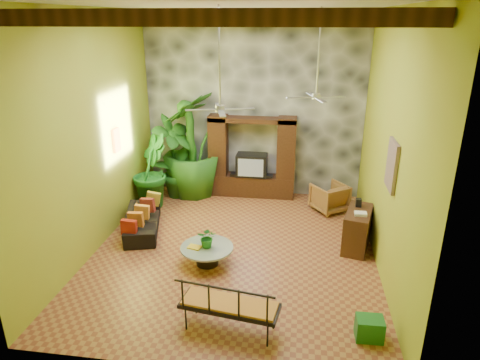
% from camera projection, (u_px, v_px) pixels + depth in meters
% --- Properties ---
extents(ground, '(7.00, 7.00, 0.00)m').
position_uv_depth(ground, '(235.00, 249.00, 9.43)').
color(ground, brown).
rests_on(ground, ground).
extents(ceiling, '(6.00, 7.00, 0.02)m').
position_uv_depth(ceiling, '(234.00, 5.00, 7.66)').
color(ceiling, silver).
rests_on(ceiling, back_wall).
extents(back_wall, '(6.00, 0.02, 5.00)m').
position_uv_depth(back_wall, '(254.00, 106.00, 11.79)').
color(back_wall, '#A09A24').
rests_on(back_wall, ground).
extents(left_wall, '(0.02, 7.00, 5.00)m').
position_uv_depth(left_wall, '(93.00, 134.00, 8.95)').
color(left_wall, '#A09A24').
rests_on(left_wall, ground).
extents(right_wall, '(0.02, 7.00, 5.00)m').
position_uv_depth(right_wall, '(389.00, 146.00, 8.15)').
color(right_wall, '#A09A24').
rests_on(right_wall, ground).
extents(stone_accent_wall, '(5.98, 0.10, 4.98)m').
position_uv_depth(stone_accent_wall, '(254.00, 107.00, 11.73)').
color(stone_accent_wall, '#313438').
rests_on(stone_accent_wall, ground).
extents(ceiling_beams, '(5.95, 5.36, 0.22)m').
position_uv_depth(ceiling_beams, '(234.00, 18.00, 7.74)').
color(ceiling_beams, '#391C12').
rests_on(ceiling_beams, ceiling).
extents(entertainment_center, '(2.40, 0.55, 2.30)m').
position_uv_depth(entertainment_center, '(252.00, 163.00, 11.99)').
color(entertainment_center, black).
rests_on(entertainment_center, ground).
extents(ceiling_fan_front, '(1.28, 1.28, 1.86)m').
position_uv_depth(ceiling_fan_front, '(220.00, 98.00, 7.88)').
color(ceiling_fan_front, '#A6A6AA').
rests_on(ceiling_fan_front, ceiling).
extents(ceiling_fan_back, '(1.28, 1.28, 1.86)m').
position_uv_depth(ceiling_fan_back, '(317.00, 87.00, 9.13)').
color(ceiling_fan_back, '#A6A6AA').
rests_on(ceiling_fan_back, ceiling).
extents(wall_art_mask, '(0.06, 0.32, 0.55)m').
position_uv_depth(wall_art_mask, '(116.00, 140.00, 10.01)').
color(wall_art_mask, orange).
rests_on(wall_art_mask, left_wall).
extents(wall_art_painting, '(0.06, 0.70, 0.90)m').
position_uv_depth(wall_art_painting, '(392.00, 165.00, 7.67)').
color(wall_art_painting, '#255189').
rests_on(wall_art_painting, right_wall).
extents(sofa, '(1.17, 1.97, 0.54)m').
position_uv_depth(sofa, '(143.00, 221.00, 10.15)').
color(sofa, black).
rests_on(sofa, ground).
extents(wicker_armchair, '(1.11, 1.12, 0.74)m').
position_uv_depth(wicker_armchair, '(329.00, 197.00, 11.22)').
color(wicker_armchair, brown).
rests_on(wicker_armchair, ground).
extents(tall_plant_a, '(1.34, 1.49, 2.35)m').
position_uv_depth(tall_plant_a, '(174.00, 157.00, 11.79)').
color(tall_plant_a, '#205F19').
rests_on(tall_plant_a, ground).
extents(tall_plant_b, '(1.04, 1.21, 1.99)m').
position_uv_depth(tall_plant_b, '(150.00, 170.00, 11.33)').
color(tall_plant_b, '#17591D').
rests_on(tall_plant_b, ground).
extents(tall_plant_c, '(2.03, 2.03, 2.93)m').
position_uv_depth(tall_plant_c, '(192.00, 145.00, 11.93)').
color(tall_plant_c, '#26651A').
rests_on(tall_plant_c, ground).
extents(coffee_table, '(1.08, 1.08, 0.40)m').
position_uv_depth(coffee_table, '(207.00, 253.00, 8.78)').
color(coffee_table, black).
rests_on(coffee_table, ground).
extents(centerpiece_plant, '(0.39, 0.34, 0.43)m').
position_uv_depth(centerpiece_plant, '(207.00, 237.00, 8.65)').
color(centerpiece_plant, '#1B681C').
rests_on(centerpiece_plant, coffee_table).
extents(yellow_tray, '(0.30, 0.24, 0.03)m').
position_uv_depth(yellow_tray, '(195.00, 247.00, 8.69)').
color(yellow_tray, yellow).
rests_on(yellow_tray, coffee_table).
extents(iron_bench, '(1.66, 0.81, 0.57)m').
position_uv_depth(iron_bench, '(229.00, 305.00, 6.76)').
color(iron_bench, black).
rests_on(iron_bench, ground).
extents(side_console, '(0.75, 1.19, 0.88)m').
position_uv_depth(side_console, '(357.00, 229.00, 9.36)').
color(side_console, '#31200F').
rests_on(side_console, ground).
extents(green_bin, '(0.43, 0.33, 0.37)m').
position_uv_depth(green_bin, '(369.00, 328.00, 6.75)').
color(green_bin, '#1E7324').
rests_on(green_bin, ground).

